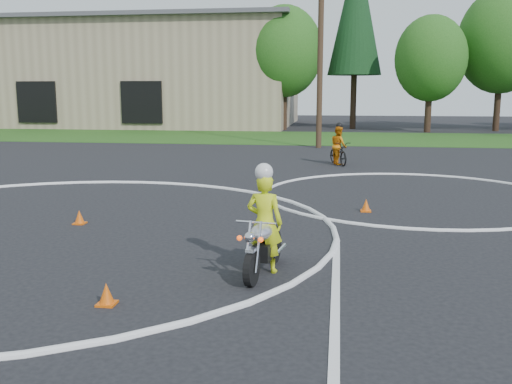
# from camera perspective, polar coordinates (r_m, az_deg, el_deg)

# --- Properties ---
(grass_strip) EXTENTS (120.00, 10.00, 0.02)m
(grass_strip) POSITION_cam_1_polar(r_m,az_deg,el_deg) (35.23, -1.56, 5.53)
(grass_strip) COLOR #1E4714
(grass_strip) RESTS_ON ground
(course_markings) EXTENTS (19.05, 19.05, 0.12)m
(course_markings) POSITION_cam_1_polar(r_m,az_deg,el_deg) (12.86, -9.23, -2.57)
(course_markings) COLOR silver
(course_markings) RESTS_ON ground
(primary_motorcycle) EXTENTS (0.66, 1.75, 0.93)m
(primary_motorcycle) POSITION_cam_1_polar(r_m,az_deg,el_deg) (8.79, 0.73, -5.39)
(primary_motorcycle) COLOR black
(primary_motorcycle) RESTS_ON ground
(rider_primary_grp) EXTENTS (0.62, 0.46, 1.72)m
(rider_primary_grp) POSITION_cam_1_polar(r_m,az_deg,el_deg) (8.82, 0.86, -2.79)
(rider_primary_grp) COLOR #C7D916
(rider_primary_grp) RESTS_ON ground
(rider_second_grp) EXTENTS (1.15, 1.79, 1.62)m
(rider_second_grp) POSITION_cam_1_polar(r_m,az_deg,el_deg) (22.17, 8.26, 4.21)
(rider_second_grp) COLOR black
(rider_second_grp) RESTS_ON ground
(traffic_cones) EXTENTS (16.17, 10.80, 0.30)m
(traffic_cones) POSITION_cam_1_polar(r_m,az_deg,el_deg) (11.16, 7.33, -3.79)
(traffic_cones) COLOR #D9550B
(traffic_cones) RESTS_ON ground
(warehouse) EXTENTS (41.00, 17.00, 8.30)m
(warehouse) POSITION_cam_1_polar(r_m,az_deg,el_deg) (53.32, -18.84, 11.00)
(warehouse) COLOR tan
(warehouse) RESTS_ON ground
(treeline) EXTENTS (38.20, 8.10, 14.52)m
(treeline) POSITION_cam_1_polar(r_m,az_deg,el_deg) (43.29, 20.63, 14.50)
(treeline) COLOR #382619
(treeline) RESTS_ON ground
(utility_poles) EXTENTS (41.60, 1.12, 10.00)m
(utility_poles) POSITION_cam_1_polar(r_m,az_deg,el_deg) (28.73, 6.47, 14.80)
(utility_poles) COLOR #473321
(utility_poles) RESTS_ON ground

